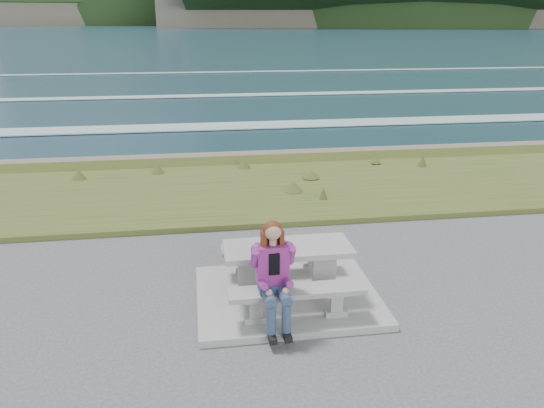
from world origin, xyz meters
The scene contains 9 objects.
concrete_slab centered at (0.00, 0.00, 0.05)m, with size 2.60×2.10×0.10m, color #A5A5A0.
picnic_table centered at (0.00, 0.00, 0.68)m, with size 1.80×0.75×0.75m.
bench_landward centered at (0.00, -0.70, 0.45)m, with size 1.80×0.35×0.45m.
bench_seaward centered at (0.00, 0.70, 0.45)m, with size 1.80×0.35×0.45m.
grass_verge centered at (0.00, 5.00, 0.00)m, with size 160.00×4.50×0.22m, color #3B5520.
shore_drop centered at (0.00, 7.90, 0.00)m, with size 160.00×0.80×2.20m, color #665E4C.
ocean centered at (0.00, 25.09, -1.74)m, with size 1600.00×1600.00×0.09m.
headland_range centered at (190.21, 398.18, 9.95)m, with size 729.83×363.95×223.67m.
seated_woman centered at (-0.31, -0.83, 0.62)m, with size 0.42×0.71×1.41m.
Camera 1 is at (-1.22, -6.72, 3.89)m, focal length 35.00 mm.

